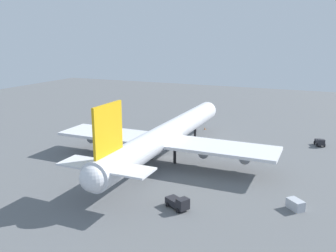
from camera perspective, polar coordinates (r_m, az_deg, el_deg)
ground_plane at (r=92.77m, az=-0.00°, el=-4.97°), size 275.67×275.67×0.00m
cargo_airplane at (r=90.51m, az=-0.13°, el=-1.39°), size 68.92×55.00×18.39m
maintenance_van at (r=118.07m, az=-9.98°, el=-0.45°), size 4.03×5.60×2.25m
catering_truck at (r=66.37m, az=1.60°, el=-11.91°), size 4.05×5.09×2.35m
pushback_tractor at (r=110.78m, az=22.67°, el=-2.34°), size 4.14×3.21×2.08m
cargo_container_fore at (r=69.93m, az=19.30°, el=-11.53°), size 3.45×3.50×1.83m
safety_cone_nose at (r=120.64m, az=5.78°, el=-0.38°), size 0.52×0.52×0.74m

